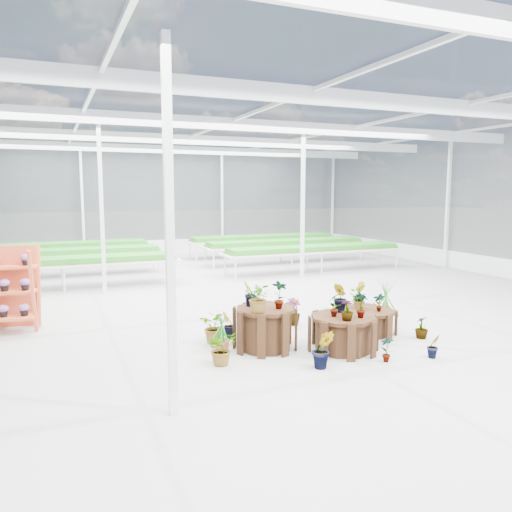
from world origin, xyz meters
name	(u,v)px	position (x,y,z in m)	size (l,w,h in m)	color
ground_plane	(266,316)	(0.00, 0.00, 0.00)	(24.00, 24.00, 0.00)	gray
greenhouse_shell	(266,213)	(0.00, 0.00, 2.25)	(18.00, 24.00, 4.50)	white
steel_frame	(266,213)	(0.00, 0.00, 2.25)	(18.00, 24.00, 4.50)	silver
nursery_benches	(183,257)	(0.00, 7.20, 0.42)	(16.00, 7.00, 0.84)	silver
plinth_tall	(265,328)	(-0.94, -2.10, 0.37)	(1.07, 1.07, 0.73)	#361E0F
plinth_mid	(343,333)	(0.26, -2.70, 0.31)	(1.16, 1.16, 0.61)	#361E0F
plinth_low	(368,322)	(1.26, -2.00, 0.24)	(1.05, 1.05, 0.47)	#361E0F
nursery_plants	(301,315)	(-0.19, -2.02, 0.50)	(4.51, 2.98, 1.24)	#247820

